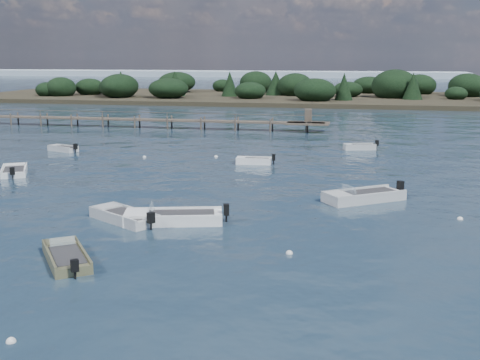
% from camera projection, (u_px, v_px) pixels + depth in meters
% --- Properties ---
extents(ground, '(400.00, 400.00, 0.00)m').
position_uv_depth(ground, '(287.00, 121.00, 83.65)').
color(ground, '#152432').
rests_on(ground, ground).
extents(dinghy_mid_white_b, '(5.25, 4.52, 1.37)m').
position_uv_depth(dinghy_mid_white_b, '(364.00, 198.00, 37.43)').
color(dinghy_mid_white_b, '#A1A6A8').
rests_on(dinghy_mid_white_b, ground).
extents(dinghy_mid_white_a, '(5.74, 3.23, 1.32)m').
position_uv_depth(dinghy_mid_white_a, '(173.00, 219.00, 32.55)').
color(dinghy_mid_white_a, silver).
rests_on(dinghy_mid_white_a, ground).
extents(dinghy_near_olive, '(3.71, 4.27, 1.10)m').
position_uv_depth(dinghy_near_olive, '(66.00, 259.00, 26.38)').
color(dinghy_near_olive, '#646343').
rests_on(dinghy_near_olive, ground).
extents(tender_far_grey_b, '(3.41, 1.99, 1.14)m').
position_uv_depth(tender_far_grey_b, '(359.00, 148.00, 57.76)').
color(tender_far_grey_b, '#A1A6A8').
rests_on(tender_far_grey_b, ground).
extents(dinghy_mid_grey, '(4.55, 3.71, 1.19)m').
position_uv_depth(dinghy_mid_grey, '(124.00, 218.00, 32.83)').
color(dinghy_mid_grey, '#A1A6A8').
rests_on(dinghy_mid_grey, ground).
extents(tender_far_grey, '(3.36, 2.16, 1.07)m').
position_uv_depth(tender_far_grey, '(63.00, 150.00, 56.82)').
color(tender_far_grey, '#A1A6A8').
rests_on(tender_far_grey, ground).
extents(dinghy_extra_a, '(3.30, 4.04, 1.16)m').
position_uv_depth(dinghy_extra_a, '(14.00, 172.00, 45.79)').
color(dinghy_extra_a, silver).
rests_on(dinghy_extra_a, ground).
extents(tender_far_white, '(3.28, 1.34, 1.11)m').
position_uv_depth(tender_far_white, '(254.00, 162.00, 50.16)').
color(tender_far_white, silver).
rests_on(tender_far_white, ground).
extents(buoy_a, '(0.32, 0.32, 0.32)m').
position_uv_depth(buoy_a, '(11.00, 342.00, 19.00)').
color(buoy_a, silver).
rests_on(buoy_a, ground).
extents(buoy_b, '(0.32, 0.32, 0.32)m').
position_uv_depth(buoy_b, '(289.00, 254.00, 27.47)').
color(buoy_b, silver).
rests_on(buoy_b, ground).
extents(buoy_d, '(0.32, 0.32, 0.32)m').
position_uv_depth(buoy_d, '(460.00, 219.00, 33.20)').
color(buoy_d, silver).
rests_on(buoy_d, ground).
extents(buoy_e, '(0.32, 0.32, 0.32)m').
position_uv_depth(buoy_e, '(216.00, 157.00, 53.64)').
color(buoy_e, silver).
rests_on(buoy_e, ground).
extents(buoy_extra_a, '(0.32, 0.32, 0.32)m').
position_uv_depth(buoy_extra_a, '(144.00, 157.00, 53.44)').
color(buoy_extra_a, silver).
rests_on(buoy_extra_a, ground).
extents(jetty, '(64.50, 3.20, 3.40)m').
position_uv_depth(jetty, '(105.00, 119.00, 76.26)').
color(jetty, '#4C4238').
rests_on(jetty, ground).
extents(far_headland, '(190.00, 40.00, 5.80)m').
position_uv_depth(far_headland, '(442.00, 92.00, 116.63)').
color(far_headland, black).
rests_on(far_headland, ground).
extents(distant_haze, '(280.00, 20.00, 2.40)m').
position_uv_depth(distant_haze, '(133.00, 76.00, 264.52)').
color(distant_haze, '#93A5B6').
rests_on(distant_haze, ground).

